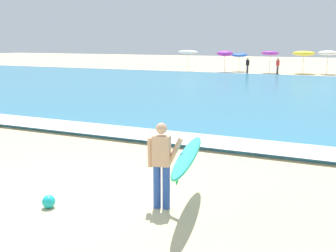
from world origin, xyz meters
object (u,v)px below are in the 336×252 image
at_px(beach_umbrella_4, 304,53).
at_px(beach_umbrella_5, 328,53).
at_px(beach_umbrella_0, 188,52).
at_px(beach_umbrella_1, 225,53).
at_px(beach_umbrella_3, 270,53).
at_px(beach_ball, 49,202).
at_px(beachgoer_near_row_right, 248,65).
at_px(surfer_with_board, 175,159).
at_px(beachgoer_near_row_mid, 278,66).
at_px(beach_umbrella_2, 239,55).

bearing_deg(beach_umbrella_4, beach_umbrella_5, 4.21).
xyz_separation_m(beach_umbrella_0, beach_umbrella_1, (3.86, 0.80, -0.15)).
xyz_separation_m(beach_umbrella_3, beach_ball, (2.54, -36.39, -1.90)).
bearing_deg(beach_ball, beachgoer_near_row_right, 97.24).
bearing_deg(beachgoer_near_row_right, beach_umbrella_5, 20.87).
height_order(beach_umbrella_4, beach_ball, beach_umbrella_4).
xyz_separation_m(beach_umbrella_0, beach_ball, (11.03, -35.18, -1.97)).
distance_m(surfer_with_board, beachgoer_near_row_mid, 34.74).
relative_size(beach_umbrella_2, beachgoer_near_row_right, 1.29).
height_order(beach_umbrella_2, beach_ball, beach_umbrella_2).
bearing_deg(beach_umbrella_2, beachgoer_near_row_mid, -23.07).
distance_m(surfer_with_board, beach_umbrella_5, 36.54).
height_order(beach_umbrella_1, beach_umbrella_2, beach_umbrella_1).
distance_m(beach_umbrella_2, beachgoer_near_row_mid, 4.87).
bearing_deg(beachgoer_near_row_right, beach_umbrella_3, 41.66).
height_order(beach_umbrella_1, beachgoer_near_row_right, beach_umbrella_1).
xyz_separation_m(beach_umbrella_5, beachgoer_near_row_mid, (-4.49, -2.00, -1.25)).
bearing_deg(beachgoer_near_row_right, beach_ball, -82.76).
distance_m(beach_umbrella_2, beach_umbrella_5, 8.90).
xyz_separation_m(beach_umbrella_0, beachgoer_near_row_mid, (9.46, 0.34, -1.25)).
height_order(surfer_with_board, beach_umbrella_2, beach_umbrella_2).
distance_m(beach_umbrella_1, beach_ball, 36.73).
bearing_deg(beach_ball, beach_umbrella_2, 99.08).
relative_size(surfer_with_board, beach_umbrella_0, 1.24).
relative_size(beach_umbrella_3, beach_umbrella_4, 0.99).
height_order(beach_umbrella_0, beach_umbrella_4, beach_umbrella_4).
relative_size(beach_umbrella_4, beachgoer_near_row_right, 1.48).
bearing_deg(beach_ball, surfer_with_board, 23.23).
height_order(beach_umbrella_5, beach_ball, beach_umbrella_5).
bearing_deg(beach_umbrella_0, beach_umbrella_4, 10.51).
relative_size(beach_umbrella_3, beach_ball, 8.72).
bearing_deg(beach_umbrella_4, beachgoer_near_row_mid, -140.43).
height_order(beach_umbrella_4, beach_umbrella_5, beach_umbrella_5).
height_order(beach_umbrella_3, beach_umbrella_4, beach_umbrella_4).
bearing_deg(beach_umbrella_3, beach_umbrella_5, 11.67).
bearing_deg(beachgoer_near_row_mid, beach_umbrella_4, 39.57).
bearing_deg(beachgoer_near_row_mid, beach_umbrella_3, 137.88).
distance_m(beach_umbrella_2, beach_umbrella_3, 3.59).
bearing_deg(beach_umbrella_1, surfer_with_board, -74.83).
xyz_separation_m(beach_umbrella_4, beachgoer_near_row_mid, (-2.21, -1.83, -1.17)).
distance_m(beach_umbrella_3, beachgoer_near_row_right, 2.78).
relative_size(beach_umbrella_1, beach_ball, 8.48).
height_order(beach_umbrella_0, beach_umbrella_1, beach_umbrella_0).
xyz_separation_m(beach_umbrella_1, beach_umbrella_4, (7.82, 1.36, 0.07)).
relative_size(beach_umbrella_4, beachgoer_near_row_mid, 1.48).
relative_size(surfer_with_board, beach_ball, 10.86).
height_order(beach_umbrella_5, beachgoer_near_row_right, beach_umbrella_5).
bearing_deg(beach_umbrella_4, beach_umbrella_1, -170.10).
relative_size(beach_umbrella_2, beach_ball, 7.68).
relative_size(surfer_with_board, beach_umbrella_1, 1.28).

